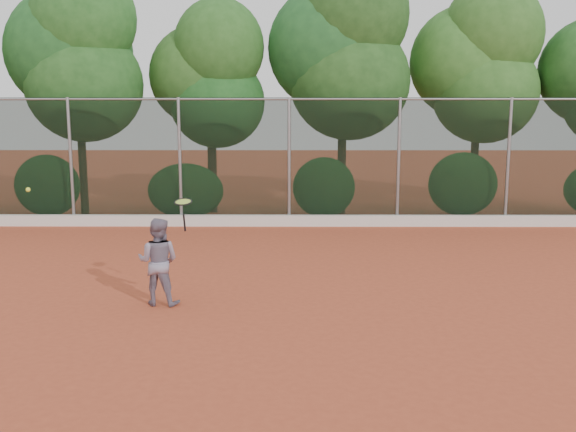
{
  "coord_description": "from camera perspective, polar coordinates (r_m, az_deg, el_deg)",
  "views": [
    {
      "loc": [
        0.06,
        -10.57,
        3.18
      ],
      "look_at": [
        0.0,
        1.0,
        1.25
      ],
      "focal_mm": 40.0,
      "sensor_mm": 36.0,
      "label": 1
    }
  ],
  "objects": [
    {
      "name": "tennis_ball_in_flight",
      "position": [
        11.05,
        -22.1,
        2.19
      ],
      "size": [
        0.07,
        0.07,
        0.07
      ],
      "color": "#F1FA38",
      "rests_on": "ground"
    },
    {
      "name": "tennis_racket",
      "position": [
        10.45,
        -9.29,
        1.04
      ],
      "size": [
        0.33,
        0.32,
        0.55
      ],
      "color": "black",
      "rests_on": "ground"
    },
    {
      "name": "concrete_curb",
      "position": [
        17.66,
        0.1,
        -0.41
      ],
      "size": [
        24.0,
        0.2,
        0.3
      ],
      "primitive_type": "cube",
      "color": "silver",
      "rests_on": "ground"
    },
    {
      "name": "ground",
      "position": [
        11.04,
        -0.03,
        -7.27
      ],
      "size": [
        80.0,
        80.0,
        0.0
      ],
      "primitive_type": "plane",
      "color": "#B04729",
      "rests_on": "ground"
    },
    {
      "name": "chainlink_fence",
      "position": [
        17.62,
        0.1,
        5.17
      ],
      "size": [
        24.09,
        0.09,
        3.5
      ],
      "color": "black",
      "rests_on": "ground"
    },
    {
      "name": "tennis_player",
      "position": [
        10.72,
        -11.46,
        -3.99
      ],
      "size": [
        0.77,
        0.64,
        1.44
      ],
      "primitive_type": "imported",
      "rotation": [
        0.0,
        0.0,
        2.99
      ],
      "color": "gray",
      "rests_on": "ground"
    },
    {
      "name": "foliage_backdrop",
      "position": [
        19.6,
        -1.51,
        13.04
      ],
      "size": [
        23.7,
        3.63,
        7.55
      ],
      "color": "#48301C",
      "rests_on": "ground"
    }
  ]
}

